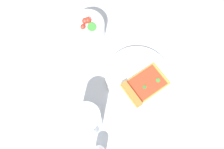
# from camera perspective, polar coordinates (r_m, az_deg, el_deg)

# --- Properties ---
(ground_plane) EXTENTS (2.40, 2.40, 0.00)m
(ground_plane) POSITION_cam_1_polar(r_m,az_deg,el_deg) (0.79, 4.79, 0.35)
(ground_plane) COLOR #B2B7BC
(ground_plane) RESTS_ON ground
(plate) EXTENTS (0.22, 0.22, 0.01)m
(plate) POSITION_cam_1_polar(r_m,az_deg,el_deg) (0.78, 6.45, -0.43)
(plate) COLOR white
(plate) RESTS_ON ground_plane
(pizza_slice_main) EXTENTS (0.17, 0.16, 0.02)m
(pizza_slice_main) POSITION_cam_1_polar(r_m,az_deg,el_deg) (0.76, 7.58, -2.98)
(pizza_slice_main) COLOR gold
(pizza_slice_main) RESTS_ON plate
(salad_bowl) EXTENTS (0.12, 0.12, 0.08)m
(salad_bowl) POSITION_cam_1_polar(r_m,az_deg,el_deg) (0.83, -6.09, 11.41)
(salad_bowl) COLOR white
(salad_bowl) RESTS_ON ground_plane
(soda_glass) EXTENTS (0.08, 0.08, 0.14)m
(soda_glass) POSITION_cam_1_polar(r_m,az_deg,el_deg) (0.68, -5.92, -11.19)
(soda_glass) COLOR silver
(soda_glass) RESTS_ON ground_plane
(paper_napkin) EXTENTS (0.12, 0.12, 0.00)m
(paper_napkin) POSITION_cam_1_polar(r_m,az_deg,el_deg) (0.88, 6.97, 13.20)
(paper_napkin) COLOR white
(paper_napkin) RESTS_ON ground_plane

